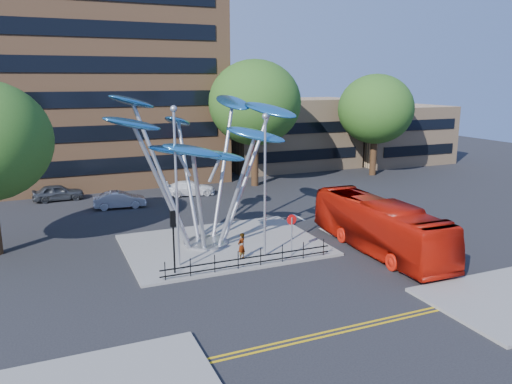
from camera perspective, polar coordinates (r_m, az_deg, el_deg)
name	(u,v)px	position (r m, az deg, el deg)	size (l,w,h in m)	color
ground	(279,278)	(26.82, 2.68, -9.76)	(120.00, 120.00, 0.00)	black
traffic_island	(223,245)	(31.62, -3.75, -6.05)	(12.00, 9.00, 0.15)	slate
double_yellow_near	(341,328)	(22.10, 9.73, -15.12)	(40.00, 0.12, 0.01)	gold
double_yellow_far	(345,332)	(21.88, 10.17, -15.44)	(40.00, 0.12, 0.01)	gold
brick_tower	(86,30)	(54.66, -18.91, 17.12)	(25.00, 15.00, 30.00)	#8B5E3C
low_building_near	(291,133)	(59.09, 3.98, 6.69)	(15.00, 8.00, 8.00)	tan
low_building_far	(398,134)	(65.14, 15.89, 6.37)	(12.00, 8.00, 7.00)	tan
tree_right	(255,103)	(48.16, -0.14, 10.15)	(8.80, 8.80, 12.11)	black
tree_far	(376,109)	(55.22, 13.52, 9.18)	(8.00, 8.00, 10.81)	black
leaf_sculpture	(201,137)	(30.43, -6.28, 6.30)	(12.72, 9.54, 9.51)	#9EA0A5
street_lamp_left	(176,173)	(26.98, -9.14, 2.12)	(0.36, 0.36, 8.80)	#9EA0A5
street_lamp_right	(265,173)	(28.18, 1.03, 2.20)	(0.36, 0.36, 8.30)	#9EA0A5
traffic_light_island	(173,229)	(26.57, -9.44, -4.15)	(0.28, 0.18, 3.42)	black
no_entry_sign_island	(292,228)	(29.18, 4.09, -4.10)	(0.60, 0.10, 2.45)	#9EA0A5
pedestrian_railing_front	(250,260)	(27.68, -0.74, -7.78)	(10.00, 0.06, 1.00)	black
red_bus	(379,226)	(31.15, 13.88, -3.78)	(2.67, 11.40, 3.18)	#B61508
pedestrian	(241,246)	(28.76, -1.68, -6.19)	(0.56, 0.37, 1.55)	gray
parked_car_left	(58,192)	(46.25, -21.69, -0.05)	(1.68, 4.18, 1.42)	#3B3F42
parked_car_mid	(120,200)	(42.00, -15.32, -0.86)	(1.44, 4.13, 1.36)	#B0B2B8
parked_car_right	(190,188)	(45.34, -7.54, 0.44)	(1.81, 4.45, 1.29)	white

